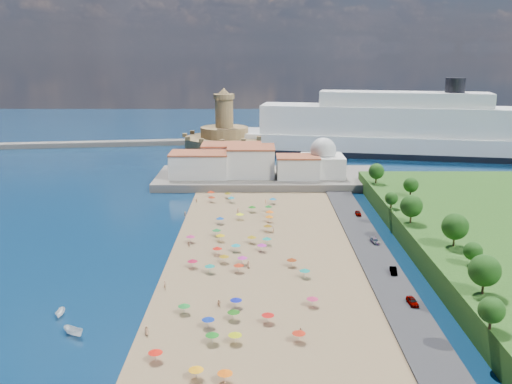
{
  "coord_description": "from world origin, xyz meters",
  "views": [
    {
      "loc": [
        4.16,
        -146.86,
        51.57
      ],
      "look_at": [
        4.0,
        25.0,
        8.0
      ],
      "focal_mm": 40.0,
      "sensor_mm": 36.0,
      "label": 1
    }
  ],
  "objects": [
    {
      "name": "fortress",
      "position": [
        -12.0,
        138.0,
        6.68
      ],
      "size": [
        40.0,
        40.0,
        32.4
      ],
      "color": "#A38851",
      "rests_on": "ground"
    },
    {
      "name": "cruise_ship",
      "position": [
        75.42,
        129.95,
        11.23
      ],
      "size": [
        175.13,
        57.81,
        37.93
      ],
      "color": "black",
      "rests_on": "ground"
    },
    {
      "name": "hillside_trees",
      "position": [
        47.67,
        -10.04,
        10.31
      ],
      "size": [
        14.31,
        110.58,
        8.03
      ],
      "color": "#382314",
      "rests_on": "hillside"
    },
    {
      "name": "terrace",
      "position": [
        10.0,
        73.0,
        1.5
      ],
      "size": [
        90.0,
        36.0,
        3.0
      ],
      "primitive_type": "cube",
      "color": "#59544C",
      "rests_on": "ground"
    },
    {
      "name": "breakwater",
      "position": [
        -110.0,
        153.0,
        1.3
      ],
      "size": [
        199.03,
        34.77,
        2.6
      ],
      "primitive_type": "cube",
      "rotation": [
        0.0,
        0.0,
        0.14
      ],
      "color": "#59544C",
      "rests_on": "ground"
    },
    {
      "name": "jetty",
      "position": [
        -12.0,
        108.0,
        1.2
      ],
      "size": [
        18.0,
        70.0,
        2.4
      ],
      "primitive_type": "cube",
      "color": "#59544C",
      "rests_on": "ground"
    },
    {
      "name": "ground",
      "position": [
        0.0,
        0.0,
        0.0
      ],
      "size": [
        700.0,
        700.0,
        0.0
      ],
      "primitive_type": "plane",
      "color": "#071938",
      "rests_on": "ground"
    },
    {
      "name": "beachgoers",
      "position": [
        -5.26,
        -3.73,
        1.13
      ],
      "size": [
        31.48,
        93.4,
        1.89
      ],
      "color": "tan",
      "rests_on": "beach"
    },
    {
      "name": "domed_building",
      "position": [
        30.0,
        71.0,
        8.97
      ],
      "size": [
        16.0,
        16.0,
        15.0
      ],
      "color": "silver",
      "rests_on": "terrace"
    },
    {
      "name": "beach_parasols",
      "position": [
        -0.32,
        -10.62,
        2.15
      ],
      "size": [
        31.79,
        118.26,
        2.2
      ],
      "color": "gray",
      "rests_on": "beach"
    },
    {
      "name": "waterfront_buildings",
      "position": [
        -3.05,
        73.64,
        7.88
      ],
      "size": [
        57.0,
        29.0,
        11.0
      ],
      "color": "silver",
      "rests_on": "terrace"
    },
    {
      "name": "parked_cars",
      "position": [
        36.0,
        -10.6,
        1.38
      ],
      "size": [
        2.4,
        68.18,
        1.43
      ],
      "color": "gray",
      "rests_on": "promenade"
    },
    {
      "name": "moored_boats",
      "position": [
        -31.21,
        -48.95,
        0.83
      ],
      "size": [
        8.25,
        11.65,
        1.77
      ],
      "color": "white",
      "rests_on": "ground"
    }
  ]
}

